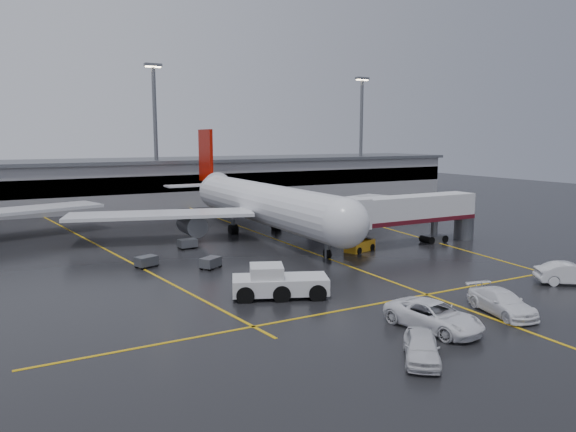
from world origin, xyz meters
TOP-DOWN VIEW (x-y plane):
  - ground at (0.00, 0.00)m, footprint 220.00×220.00m
  - apron_line_centre at (0.00, 0.00)m, footprint 0.25×90.00m
  - apron_line_stop at (0.00, -22.00)m, footprint 60.00×0.25m
  - apron_line_left at (-20.00, 10.00)m, footprint 9.99×69.35m
  - apron_line_right at (18.00, 10.00)m, footprint 7.57×69.64m
  - terminal at (0.00, 47.93)m, footprint 122.00×19.00m
  - light_mast_mid at (-5.00, 42.00)m, footprint 3.00×1.20m
  - light_mast_right at (40.00, 42.00)m, footprint 3.00×1.20m
  - main_airliner at (0.00, 9.70)m, footprint 48.80×45.60m
  - jet_bridge at (11.87, -6.00)m, footprint 19.90×3.40m
  - pushback_tractor at (-10.92, -16.67)m, footprint 8.16×5.72m
  - belt_loader at (5.20, -5.66)m, footprint 4.21×2.86m
  - service_van_a at (-5.17, -28.15)m, footprint 4.24×7.16m
  - service_van_b at (1.41, -28.14)m, footprint 3.55×6.30m
  - service_van_c at (13.14, -25.60)m, footprint 5.85×4.83m
  - service_van_d at (-9.36, -31.56)m, footprint 4.50×4.97m
  - baggage_cart_a at (-12.41, -5.40)m, footprint 2.39×2.18m
  - baggage_cart_b at (-17.78, -1.91)m, footprint 2.33×1.93m
  - baggage_cart_c at (-11.45, 4.75)m, footprint 2.10×1.46m

SIDE VIEW (x-z plane):
  - ground at x=0.00m, z-range 0.00..0.00m
  - apron_line_centre at x=0.00m, z-range 0.00..0.02m
  - apron_line_stop at x=0.00m, z-range 0.00..0.02m
  - apron_line_left at x=-20.00m, z-range 0.00..0.02m
  - apron_line_right at x=18.00m, z-range 0.00..0.02m
  - belt_loader at x=5.20m, z-range -0.62..1.84m
  - baggage_cart_a at x=-12.41m, z-range 0.07..1.19m
  - baggage_cart_b at x=-17.78m, z-range 0.07..1.19m
  - baggage_cart_c at x=-11.45m, z-range 0.07..1.19m
  - service_van_d at x=-9.36m, z-range 0.00..1.64m
  - service_van_b at x=1.41m, z-range 0.00..1.72m
  - service_van_a at x=-5.17m, z-range 0.00..1.87m
  - service_van_c at x=13.14m, z-range 0.00..1.88m
  - pushback_tractor at x=-10.92m, z-range -0.28..2.43m
  - jet_bridge at x=11.87m, z-range 0.91..6.96m
  - main_airliner at x=0.00m, z-range -2.84..11.26m
  - terminal at x=0.00m, z-range 0.02..8.62m
  - light_mast_mid at x=-5.00m, z-range 1.75..27.20m
  - light_mast_right at x=40.00m, z-range 1.75..27.20m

